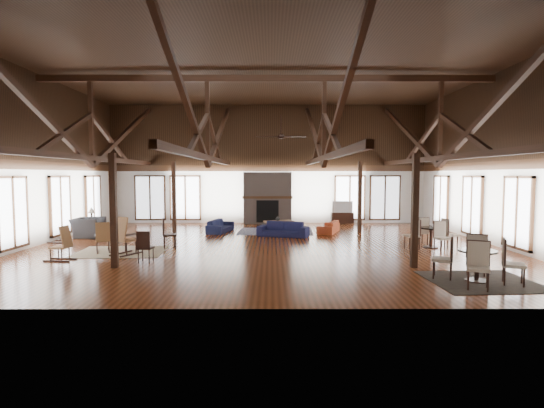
{
  "coord_description": "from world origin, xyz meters",
  "views": [
    {
      "loc": [
        0.18,
        -14.7,
        2.49
      ],
      "look_at": [
        0.21,
        1.0,
        1.39
      ],
      "focal_mm": 28.0,
      "sensor_mm": 36.0,
      "label": 1
    }
  ],
  "objects_px": {
    "sofa_navy_front": "(283,229)",
    "sofa_orange": "(328,227)",
    "cafe_table_near": "(477,260)",
    "cafe_table_far": "(431,234)",
    "coffee_table": "(279,222)",
    "tv_console": "(342,218)",
    "sofa_navy_left": "(220,226)",
    "armchair": "(88,228)"
  },
  "relations": [
    {
      "from": "sofa_navy_front",
      "to": "sofa_orange",
      "type": "xyz_separation_m",
      "value": [
        1.98,
        1.14,
        -0.04
      ]
    },
    {
      "from": "sofa_orange",
      "to": "cafe_table_near",
      "type": "distance_m",
      "value": 8.66
    },
    {
      "from": "cafe_table_far",
      "to": "sofa_orange",
      "type": "bearing_deg",
      "value": 128.22
    },
    {
      "from": "sofa_orange",
      "to": "cafe_table_far",
      "type": "bearing_deg",
      "value": 58.09
    },
    {
      "from": "sofa_navy_front",
      "to": "coffee_table",
      "type": "relative_size",
      "value": 1.45
    },
    {
      "from": "coffee_table",
      "to": "tv_console",
      "type": "height_order",
      "value": "tv_console"
    },
    {
      "from": "coffee_table",
      "to": "tv_console",
      "type": "distance_m",
      "value": 4.55
    },
    {
      "from": "sofa_navy_left",
      "to": "armchair",
      "type": "distance_m",
      "value": 5.28
    },
    {
      "from": "tv_console",
      "to": "armchair",
      "type": "bearing_deg",
      "value": -156.62
    },
    {
      "from": "sofa_navy_front",
      "to": "tv_console",
      "type": "bearing_deg",
      "value": 72.89
    },
    {
      "from": "cafe_table_near",
      "to": "cafe_table_far",
      "type": "height_order",
      "value": "cafe_table_near"
    },
    {
      "from": "sofa_navy_left",
      "to": "coffee_table",
      "type": "bearing_deg",
      "value": -75.65
    },
    {
      "from": "sofa_orange",
      "to": "sofa_navy_front",
      "type": "bearing_deg",
      "value": -40.13
    },
    {
      "from": "armchair",
      "to": "cafe_table_far",
      "type": "bearing_deg",
      "value": -102.47
    },
    {
      "from": "sofa_orange",
      "to": "sofa_navy_left",
      "type": "bearing_deg",
      "value": -72.16
    },
    {
      "from": "armchair",
      "to": "sofa_navy_left",
      "type": "bearing_deg",
      "value": -75.36
    },
    {
      "from": "coffee_table",
      "to": "armchair",
      "type": "relative_size",
      "value": 1.17
    },
    {
      "from": "sofa_navy_front",
      "to": "sofa_navy_left",
      "type": "xyz_separation_m",
      "value": [
        -2.68,
        1.31,
        -0.03
      ]
    },
    {
      "from": "sofa_navy_left",
      "to": "sofa_navy_front",
      "type": "bearing_deg",
      "value": -104.0
    },
    {
      "from": "sofa_orange",
      "to": "tv_console",
      "type": "height_order",
      "value": "tv_console"
    },
    {
      "from": "sofa_navy_left",
      "to": "cafe_table_near",
      "type": "xyz_separation_m",
      "value": [
        6.98,
        -8.5,
        0.25
      ]
    },
    {
      "from": "sofa_orange",
      "to": "coffee_table",
      "type": "distance_m",
      "value": 2.15
    },
    {
      "from": "coffee_table",
      "to": "cafe_table_near",
      "type": "xyz_separation_m",
      "value": [
        4.45,
        -8.6,
        0.1
      ]
    },
    {
      "from": "cafe_table_near",
      "to": "tv_console",
      "type": "height_order",
      "value": "cafe_table_near"
    },
    {
      "from": "armchair",
      "to": "tv_console",
      "type": "relative_size",
      "value": 1.06
    },
    {
      "from": "sofa_navy_front",
      "to": "tv_console",
      "type": "distance_m",
      "value": 5.54
    },
    {
      "from": "sofa_orange",
      "to": "cafe_table_near",
      "type": "relative_size",
      "value": 0.86
    },
    {
      "from": "sofa_orange",
      "to": "armchair",
      "type": "distance_m",
      "value": 9.82
    },
    {
      "from": "sofa_navy_front",
      "to": "cafe_table_far",
      "type": "relative_size",
      "value": 1.06
    },
    {
      "from": "coffee_table",
      "to": "cafe_table_near",
      "type": "distance_m",
      "value": 9.69
    },
    {
      "from": "sofa_navy_front",
      "to": "sofa_orange",
      "type": "relative_size",
      "value": 1.18
    },
    {
      "from": "sofa_navy_left",
      "to": "cafe_table_far",
      "type": "bearing_deg",
      "value": -105.31
    },
    {
      "from": "sofa_orange",
      "to": "armchair",
      "type": "xyz_separation_m",
      "value": [
        -9.73,
        -1.3,
        0.14
      ]
    },
    {
      "from": "armchair",
      "to": "cafe_table_near",
      "type": "relative_size",
      "value": 0.59
    },
    {
      "from": "sofa_navy_front",
      "to": "sofa_orange",
      "type": "bearing_deg",
      "value": 47.49
    },
    {
      "from": "cafe_table_near",
      "to": "sofa_navy_front",
      "type": "bearing_deg",
      "value": 120.87
    },
    {
      "from": "sofa_navy_front",
      "to": "sofa_navy_left",
      "type": "relative_size",
      "value": 1.1
    },
    {
      "from": "sofa_orange",
      "to": "tv_console",
      "type": "relative_size",
      "value": 1.53
    },
    {
      "from": "sofa_orange",
      "to": "cafe_table_near",
      "type": "xyz_separation_m",
      "value": [
        2.32,
        -8.34,
        0.27
      ]
    },
    {
      "from": "sofa_navy_left",
      "to": "cafe_table_far",
      "type": "distance_m",
      "value": 8.59
    },
    {
      "from": "cafe_table_near",
      "to": "cafe_table_far",
      "type": "relative_size",
      "value": 1.05
    },
    {
      "from": "sofa_navy_left",
      "to": "sofa_orange",
      "type": "relative_size",
      "value": 1.07
    }
  ]
}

